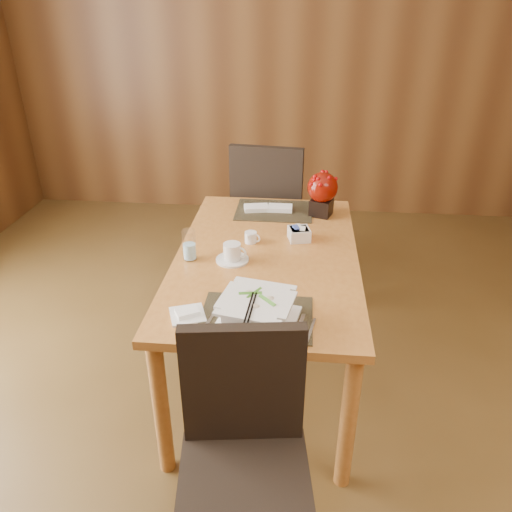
# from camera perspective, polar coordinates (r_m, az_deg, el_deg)

# --- Properties ---
(ground) EXTENTS (6.00, 6.00, 0.00)m
(ground) POSITION_cam_1_polar(r_m,az_deg,el_deg) (2.49, -0.08, -21.96)
(ground) COLOR brown
(ground) RESTS_ON ground
(back_wall) EXTENTS (5.00, 0.02, 2.80)m
(back_wall) POSITION_cam_1_polar(r_m,az_deg,el_deg) (4.62, 3.81, 21.70)
(back_wall) COLOR brown
(back_wall) RESTS_ON ground
(dining_table) EXTENTS (0.90, 1.50, 0.75)m
(dining_table) POSITION_cam_1_polar(r_m,az_deg,el_deg) (2.53, 1.23, -1.70)
(dining_table) COLOR #BE7734
(dining_table) RESTS_ON ground
(placemat_near) EXTENTS (0.45, 0.33, 0.01)m
(placemat_near) POSITION_cam_1_polar(r_m,az_deg,el_deg) (2.02, 0.05, -6.99)
(placemat_near) COLOR black
(placemat_near) RESTS_ON dining_table
(placemat_far) EXTENTS (0.45, 0.33, 0.01)m
(placemat_far) POSITION_cam_1_polar(r_m,az_deg,el_deg) (2.98, 2.07, 5.21)
(placemat_far) COLOR black
(placemat_far) RESTS_ON dining_table
(soup_setting) EXTENTS (0.35, 0.35, 0.12)m
(soup_setting) POSITION_cam_1_polar(r_m,az_deg,el_deg) (1.94, 0.05, -6.42)
(soup_setting) COLOR white
(soup_setting) RESTS_ON dining_table
(coffee_cup) EXTENTS (0.16, 0.16, 0.09)m
(coffee_cup) POSITION_cam_1_polar(r_m,az_deg,el_deg) (2.41, -2.74, 0.29)
(coffee_cup) COLOR white
(coffee_cup) RESTS_ON dining_table
(water_glass) EXTENTS (0.08, 0.08, 0.15)m
(water_glass) POSITION_cam_1_polar(r_m,az_deg,el_deg) (2.42, -7.64, 1.25)
(water_glass) COLOR white
(water_glass) RESTS_ON dining_table
(creamer_jug) EXTENTS (0.11, 0.11, 0.06)m
(creamer_jug) POSITION_cam_1_polar(r_m,az_deg,el_deg) (2.59, -0.61, 2.16)
(creamer_jug) COLOR white
(creamer_jug) RESTS_ON dining_table
(sugar_caddy) EXTENTS (0.13, 0.13, 0.06)m
(sugar_caddy) POSITION_cam_1_polar(r_m,az_deg,el_deg) (2.63, 4.94, 2.52)
(sugar_caddy) COLOR white
(sugar_caddy) RESTS_ON dining_table
(berry_decor) EXTENTS (0.18, 0.18, 0.26)m
(berry_decor) POSITION_cam_1_polar(r_m,az_deg,el_deg) (2.90, 7.59, 7.34)
(berry_decor) COLOR black
(berry_decor) RESTS_ON dining_table
(napkins_far) EXTENTS (0.29, 0.12, 0.03)m
(napkins_far) POSITION_cam_1_polar(r_m,az_deg,el_deg) (2.98, 1.60, 5.51)
(napkins_far) COLOR white
(napkins_far) RESTS_ON dining_table
(bread_plate) EXTENTS (0.18, 0.18, 0.01)m
(bread_plate) POSITION_cam_1_polar(r_m,az_deg,el_deg) (2.05, -7.83, -6.67)
(bread_plate) COLOR white
(bread_plate) RESTS_ON dining_table
(near_chair) EXTENTS (0.50, 0.50, 0.96)m
(near_chair) POSITION_cam_1_polar(r_m,az_deg,el_deg) (1.82, -1.38, -21.02)
(near_chair) COLOR black
(near_chair) RESTS_ON ground
(far_chair) EXTENTS (0.55, 0.55, 1.06)m
(far_chair) POSITION_cam_1_polar(r_m,az_deg,el_deg) (3.43, 1.53, 5.52)
(far_chair) COLOR black
(far_chair) RESTS_ON ground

